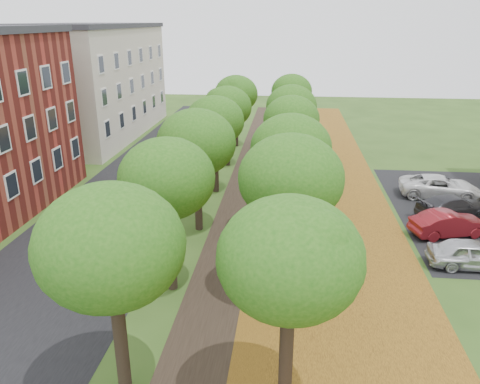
% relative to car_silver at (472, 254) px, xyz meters
% --- Properties ---
extents(street_asphalt, '(8.00, 70.00, 0.01)m').
position_rel_car_silver_xyz_m(street_asphalt, '(-18.50, 5.82, -0.66)').
color(street_asphalt, black).
rests_on(street_asphalt, ground).
extents(footpath, '(3.20, 70.00, 0.01)m').
position_rel_car_silver_xyz_m(footpath, '(-11.00, 5.82, -0.66)').
color(footpath, black).
rests_on(footpath, ground).
extents(leaf_verge, '(7.50, 70.00, 0.01)m').
position_rel_car_silver_xyz_m(leaf_verge, '(-6.00, 5.82, -0.66)').
color(leaf_verge, '#9B681C').
rests_on(leaf_verge, ground).
extents(parking_lot, '(9.00, 16.00, 0.01)m').
position_rel_car_silver_xyz_m(parking_lot, '(2.50, 6.82, -0.66)').
color(parking_lot, black).
rests_on(parking_lot, ground).
extents(tree_row_west, '(3.76, 33.76, 6.32)m').
position_rel_car_silver_xyz_m(tree_row_west, '(-13.20, 5.82, 4.02)').
color(tree_row_west, black).
rests_on(tree_row_west, ground).
extents(tree_row_east, '(3.76, 33.76, 6.32)m').
position_rel_car_silver_xyz_m(tree_row_east, '(-8.40, 5.82, 4.02)').
color(tree_row_east, black).
rests_on(tree_row_east, ground).
extents(building_cream, '(10.30, 20.30, 10.40)m').
position_rel_car_silver_xyz_m(building_cream, '(-28.00, 23.82, 4.54)').
color(building_cream, beige).
rests_on(building_cream, ground).
extents(car_silver, '(3.91, 1.59, 1.33)m').
position_rel_car_silver_xyz_m(car_silver, '(0.00, 0.00, 0.00)').
color(car_silver, silver).
rests_on(car_silver, ground).
extents(car_red, '(4.25, 2.46, 1.32)m').
position_rel_car_silver_xyz_m(car_red, '(0.00, 3.40, -0.00)').
color(car_red, maroon).
rests_on(car_red, ground).
extents(car_grey, '(4.75, 3.30, 1.28)m').
position_rel_car_silver_xyz_m(car_grey, '(0.99, 5.99, -0.03)').
color(car_grey, '#2F2F34').
rests_on(car_grey, ground).
extents(car_white, '(5.12, 2.66, 1.38)m').
position_rel_car_silver_xyz_m(car_white, '(1.22, 9.31, 0.02)').
color(car_white, silver).
rests_on(car_white, ground).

